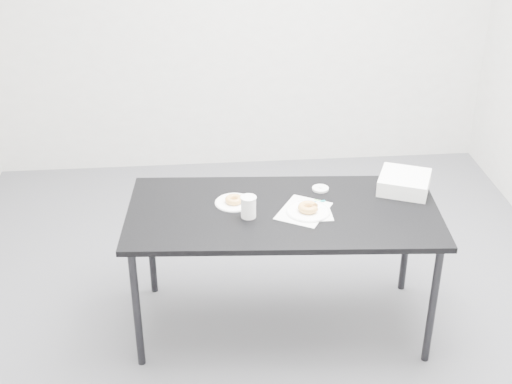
{
  "coord_description": "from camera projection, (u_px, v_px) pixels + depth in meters",
  "views": [
    {
      "loc": [
        -0.37,
        -3.46,
        2.68
      ],
      "look_at": [
        -0.05,
        0.02,
        0.78
      ],
      "focal_mm": 50.0,
      "sensor_mm": 36.0,
      "label": 1
    }
  ],
  "objects": [
    {
      "name": "pen",
      "position": [
        313.0,
        203.0,
        3.89
      ],
      "size": [
        0.14,
        0.04,
        0.01
      ],
      "primitive_type": "cylinder",
      "rotation": [
        0.0,
        1.57,
        0.23
      ],
      "color": "#0D888F",
      "rests_on": "scorecard"
    },
    {
      "name": "table",
      "position": [
        283.0,
        219.0,
        3.86
      ],
      "size": [
        1.73,
        0.91,
        0.77
      ],
      "rotation": [
        0.0,
        0.0,
        -0.07
      ],
      "color": "black",
      "rests_on": "floor"
    },
    {
      "name": "donut_near",
      "position": [
        308.0,
        207.0,
        3.8
      ],
      "size": [
        0.13,
        0.13,
        0.04
      ],
      "primitive_type": "torus",
      "rotation": [
        0.0,
        0.0,
        -0.14
      ],
      "color": "#DD8946",
      "rests_on": "plate_near"
    },
    {
      "name": "scorecard",
      "position": [
        304.0,
        211.0,
        3.82
      ],
      "size": [
        0.35,
        0.37,
        0.0
      ],
      "primitive_type": "cube",
      "rotation": [
        0.0,
        0.0,
        -0.52
      ],
      "color": "white",
      "rests_on": "table"
    },
    {
      "name": "coffee_cup",
      "position": [
        248.0,
        207.0,
        3.74
      ],
      "size": [
        0.08,
        0.08,
        0.12
      ],
      "primitive_type": "cylinder",
      "color": "white",
      "rests_on": "table"
    },
    {
      "name": "plate_far",
      "position": [
        234.0,
        203.0,
        3.9
      ],
      "size": [
        0.21,
        0.21,
        0.01
      ],
      "primitive_type": "cylinder",
      "color": "white",
      "rests_on": "table"
    },
    {
      "name": "cup_lid",
      "position": [
        320.0,
        189.0,
        4.03
      ],
      "size": [
        0.09,
        0.09,
        0.01
      ],
      "primitive_type": "cylinder",
      "color": "silver",
      "rests_on": "table"
    },
    {
      "name": "floor",
      "position": [
        265.0,
        306.0,
        4.34
      ],
      "size": [
        4.0,
        4.0,
        0.0
      ],
      "primitive_type": "plane",
      "color": "#535358",
      "rests_on": "ground"
    },
    {
      "name": "logo_patch",
      "position": [
        317.0,
        202.0,
        3.9
      ],
      "size": [
        0.06,
        0.06,
        0.0
      ],
      "primitive_type": "cube",
      "rotation": [
        0.0,
        0.0,
        -0.52
      ],
      "color": "green",
      "rests_on": "scorecard"
    },
    {
      "name": "wall_back",
      "position": [
        240.0,
        3.0,
        5.44
      ],
      "size": [
        4.0,
        0.02,
        2.7
      ],
      "primitive_type": "cube",
      "color": "silver",
      "rests_on": "floor"
    },
    {
      "name": "donut_far",
      "position": [
        234.0,
        200.0,
        3.89
      ],
      "size": [
        0.12,
        0.12,
        0.03
      ],
      "primitive_type": "torus",
      "rotation": [
        0.0,
        0.0,
        0.27
      ],
      "color": "#DD8946",
      "rests_on": "plate_far"
    },
    {
      "name": "bakery_box",
      "position": [
        404.0,
        182.0,
        4.02
      ],
      "size": [
        0.36,
        0.36,
        0.09
      ],
      "primitive_type": "cube",
      "rotation": [
        0.0,
        0.0,
        -0.4
      ],
      "color": "white",
      "rests_on": "table"
    },
    {
      "name": "napkin",
      "position": [
        316.0,
        214.0,
        3.8
      ],
      "size": [
        0.17,
        0.17,
        0.0
      ],
      "primitive_type": "cube",
      "rotation": [
        0.0,
        0.0,
        -0.0
      ],
      "color": "white",
      "rests_on": "table"
    },
    {
      "name": "plate_near",
      "position": [
        308.0,
        211.0,
        3.81
      ],
      "size": [
        0.24,
        0.24,
        0.01
      ],
      "primitive_type": "cylinder",
      "color": "white",
      "rests_on": "napkin"
    }
  ]
}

